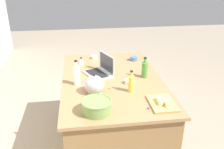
# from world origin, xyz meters

# --- Properties ---
(ground_plane) EXTENTS (12.00, 12.00, 0.00)m
(ground_plane) POSITION_xyz_m (0.00, 0.00, 0.00)
(ground_plane) COLOR gray
(island_counter) EXTENTS (1.59, 1.03, 0.90)m
(island_counter) POSITION_xyz_m (0.00, 0.00, 0.45)
(island_counter) COLOR olive
(island_counter) RESTS_ON ground
(laptop) EXTENTS (0.37, 0.33, 0.22)m
(laptop) POSITION_xyz_m (0.14, 0.10, 0.95)
(laptop) COLOR #B7B7BC
(laptop) RESTS_ON island_counter
(mixing_bowl_large) EXTENTS (0.25, 0.25, 0.11)m
(mixing_bowl_large) POSITION_xyz_m (-0.61, 0.21, 0.96)
(mixing_bowl_large) COLOR #72934C
(mixing_bowl_large) RESTS_ON island_counter
(bottle_oil) EXTENTS (0.06, 0.06, 0.21)m
(bottle_oil) POSITION_xyz_m (-0.30, -0.14, 0.98)
(bottle_oil) COLOR #DBC64C
(bottle_oil) RESTS_ON island_counter
(bottle_vinegar) EXTENTS (0.07, 0.07, 0.25)m
(bottle_vinegar) POSITION_xyz_m (-0.08, 0.36, 1.00)
(bottle_vinegar) COLOR white
(bottle_vinegar) RESTS_ON island_counter
(bottle_olive) EXTENTS (0.07, 0.07, 0.22)m
(bottle_olive) POSITION_xyz_m (-0.00, -0.35, 0.99)
(bottle_olive) COLOR #4C8C38
(bottle_olive) RESTS_ON island_counter
(kettle) EXTENTS (0.21, 0.18, 0.20)m
(kettle) POSITION_xyz_m (-0.28, 0.20, 0.98)
(kettle) COLOR #ADADB2
(kettle) RESTS_ON island_counter
(cutting_board) EXTENTS (0.29, 0.21, 0.02)m
(cutting_board) POSITION_xyz_m (-0.57, -0.35, 0.91)
(cutting_board) COLOR tan
(cutting_board) RESTS_ON island_counter
(butter_stick_left) EXTENTS (0.11, 0.04, 0.04)m
(butter_stick_left) POSITION_xyz_m (-0.60, -0.38, 0.94)
(butter_stick_left) COLOR #F4E58C
(butter_stick_left) RESTS_ON cutting_board
(butter_stick_right) EXTENTS (0.11, 0.04, 0.04)m
(butter_stick_right) POSITION_xyz_m (-0.56, -0.33, 0.94)
(butter_stick_right) COLOR #F4E58C
(butter_stick_right) RESTS_ON cutting_board
(ramekin_small) EXTENTS (0.08, 0.08, 0.04)m
(ramekin_small) POSITION_xyz_m (0.64, 0.14, 0.92)
(ramekin_small) COLOR beige
(ramekin_small) RESTS_ON island_counter
(ramekin_medium) EXTENTS (0.10, 0.10, 0.05)m
(ramekin_medium) POSITION_xyz_m (0.51, -0.34, 0.92)
(ramekin_medium) COLOR slate
(ramekin_medium) RESTS_ON island_counter
(ramekin_wide) EXTENTS (0.08, 0.08, 0.04)m
(ramekin_wide) POSITION_xyz_m (-0.13, -0.15, 0.92)
(ramekin_wide) COLOR white
(ramekin_wide) RESTS_ON island_counter
(kitchen_timer) EXTENTS (0.07, 0.07, 0.08)m
(kitchen_timer) POSITION_xyz_m (0.48, 0.31, 0.94)
(kitchen_timer) COLOR #B2B2B7
(kitchen_timer) RESTS_ON island_counter
(candy_0) EXTENTS (0.02, 0.02, 0.02)m
(candy_0) POSITION_xyz_m (0.35, 0.26, 0.91)
(candy_0) COLOR orange
(candy_0) RESTS_ON island_counter
(candy_1) EXTENTS (0.02, 0.02, 0.02)m
(candy_1) POSITION_xyz_m (0.26, 0.38, 0.91)
(candy_1) COLOR green
(candy_1) RESTS_ON island_counter
(candy_2) EXTENTS (0.02, 0.02, 0.02)m
(candy_2) POSITION_xyz_m (-0.63, -0.22, 0.91)
(candy_2) COLOR #CC3399
(candy_2) RESTS_ON island_counter
(candy_3) EXTENTS (0.02, 0.02, 0.02)m
(candy_3) POSITION_xyz_m (-0.04, 0.27, 0.91)
(candy_3) COLOR #CC3399
(candy_3) RESTS_ON island_counter
(candy_4) EXTENTS (0.02, 0.02, 0.02)m
(candy_4) POSITION_xyz_m (-0.22, 0.05, 0.91)
(candy_4) COLOR yellow
(candy_4) RESTS_ON island_counter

